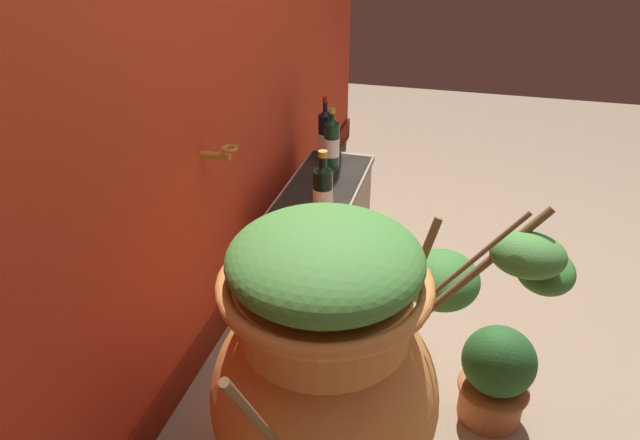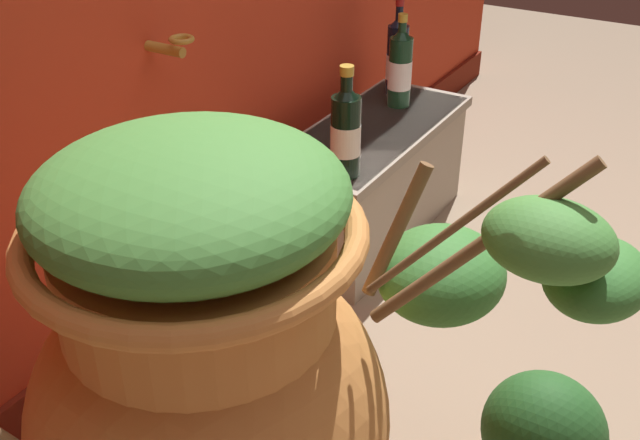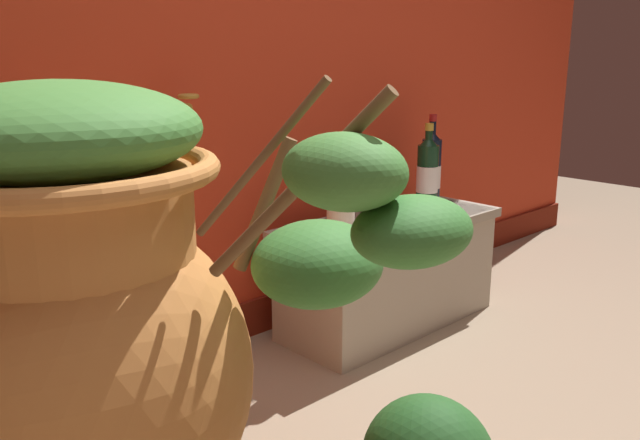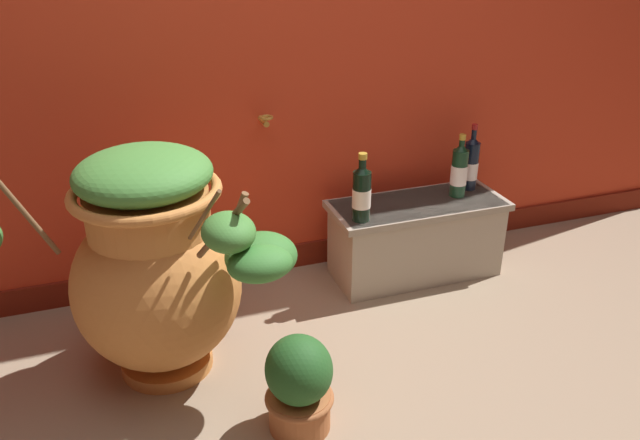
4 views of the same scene
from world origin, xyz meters
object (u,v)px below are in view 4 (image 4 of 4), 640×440
object	(u,v)px
terracotta_urn	(158,265)
potted_shrub	(299,384)
wine_bottle_left	(459,170)
wine_bottle_right	(362,192)
wine_bottle_middle	(471,163)

from	to	relation	value
terracotta_urn	potted_shrub	xyz separation A→B (m)	(0.36, -0.44, -0.26)
wine_bottle_left	terracotta_urn	bearing A→B (deg)	-165.94
wine_bottle_right	potted_shrub	distance (m)	0.90
wine_bottle_middle	terracotta_urn	bearing A→B (deg)	-164.75
wine_bottle_left	potted_shrub	bearing A→B (deg)	-141.92
wine_bottle_right	wine_bottle_left	bearing A→B (deg)	10.33
wine_bottle_middle	wine_bottle_right	world-z (taller)	wine_bottle_middle
wine_bottle_middle	wine_bottle_right	distance (m)	0.62
wine_bottle_middle	wine_bottle_right	xyz separation A→B (m)	(-0.60, -0.15, 0.00)
wine_bottle_middle	potted_shrub	world-z (taller)	wine_bottle_middle
wine_bottle_left	wine_bottle_middle	distance (m)	0.11
terracotta_urn	wine_bottle_right	bearing A→B (deg)	16.24
wine_bottle_left	wine_bottle_middle	size ratio (longest dim) A/B	0.94
terracotta_urn	wine_bottle_left	size ratio (longest dim) A/B	3.47
terracotta_urn	wine_bottle_right	world-z (taller)	terracotta_urn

